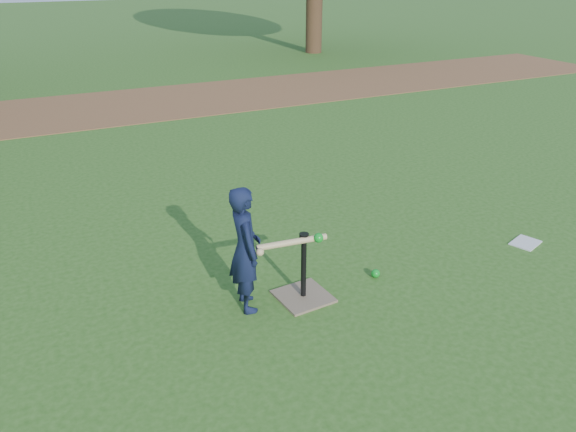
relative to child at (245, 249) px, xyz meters
name	(u,v)px	position (x,y,z in m)	size (l,w,h in m)	color
ground	(312,281)	(0.67, 0.11, -0.54)	(80.00, 80.00, 0.00)	#285116
dirt_strip	(134,105)	(0.67, 7.61, -0.53)	(24.00, 3.00, 0.01)	brown
child	(245,249)	(0.00, 0.00, 0.00)	(0.39, 0.26, 1.08)	black
wiffle_ball_ground	(376,273)	(1.23, -0.09, -0.50)	(0.08, 0.08, 0.08)	#0D911F
clipboard	(525,243)	(3.00, -0.20, -0.53)	(0.30, 0.23, 0.01)	silver
batting_tee	(303,286)	(0.48, -0.10, -0.43)	(0.46, 0.46, 0.61)	#79644C
swing_action	(294,242)	(0.38, -0.13, 0.04)	(0.63, 0.15, 0.09)	tan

